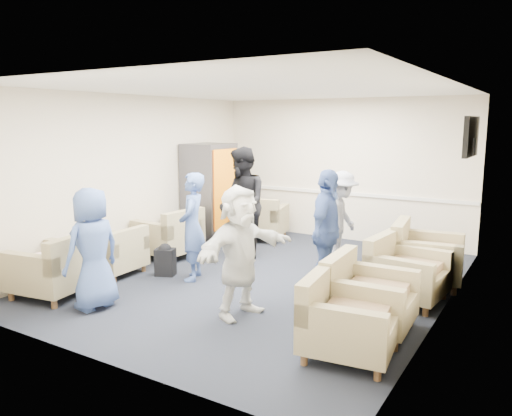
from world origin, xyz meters
The scene contains 25 objects.
floor centered at (0.00, 0.00, 0.00)m, with size 6.00×6.00×0.00m, color black.
ceiling centered at (0.00, 0.00, 2.70)m, with size 6.00×6.00×0.00m, color white.
back_wall centered at (0.00, 3.00, 1.35)m, with size 5.00×0.02×2.70m, color beige.
front_wall centered at (0.00, -3.00, 1.35)m, with size 5.00×0.02×2.70m, color beige.
left_wall centered at (-2.50, 0.00, 1.35)m, with size 0.02×6.00×2.70m, color beige.
right_wall centered at (2.50, 0.00, 1.35)m, with size 0.02×6.00×2.70m, color beige.
chair_rail centered at (0.00, 2.98, 0.90)m, with size 4.98×0.04×0.06m, color white.
tv centered at (2.44, 1.80, 2.05)m, with size 0.10×1.00×0.58m.
armchair_left_near centered at (-1.94, -2.02, 0.35)m, with size 1.00×1.00×0.71m.
armchair_left_mid centered at (-1.99, -0.95, 0.31)m, with size 0.79×0.79×0.61m.
armchair_left_far centered at (-1.91, 0.21, 0.35)m, with size 0.96×0.96×0.71m.
armchair_right_near centered at (1.90, -1.68, 0.34)m, with size 0.94×0.94×0.68m.
armchair_right_midnear centered at (1.87, -0.98, 0.35)m, with size 0.92×0.92×0.70m.
armchair_right_midfar centered at (1.98, 0.17, 0.35)m, with size 0.95×0.95×0.70m.
armchair_right_far centered at (2.03, 1.02, 0.37)m, with size 1.04×1.04×0.74m.
armchair_corner centered at (-1.29, 2.11, 0.36)m, with size 1.08×1.08×0.72m.
vending_machine centered at (-2.09, 1.57, 0.93)m, with size 0.75×0.88×1.86m.
backpack centered at (-1.32, -0.60, 0.25)m, with size 0.34×0.29×0.49m.
pillow centered at (-1.95, -2.03, 0.53)m, with size 0.41×0.31×0.12m, color white.
person_front_left centered at (-1.18, -2.05, 0.75)m, with size 0.73×0.47×1.49m, color #435DA0.
person_mid_left centered at (-0.86, -0.53, 0.78)m, with size 0.57×0.37×1.55m, color #435DA0.
person_back_left centered at (-0.85, 0.79, 0.93)m, with size 0.91×0.71×1.86m, color black.
person_back_right centered at (0.69, 1.25, 0.75)m, with size 0.97×0.56×1.51m, color beige.
person_mid_right centered at (1.01, -0.05, 0.83)m, with size 0.97×0.40×1.66m, color #435DA0.
person_front_right centered at (0.48, -1.33, 0.78)m, with size 1.44×0.46×1.55m, color silver.
Camera 1 is at (3.54, -6.04, 2.26)m, focal length 35.00 mm.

